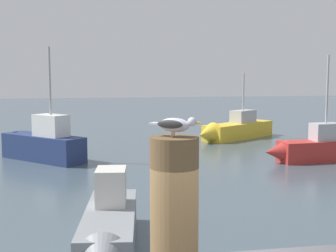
% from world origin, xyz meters
% --- Properties ---
extents(mooring_post, '(0.35, 0.35, 1.00)m').
position_xyz_m(mooring_post, '(0.19, -0.30, 2.22)').
color(mooring_post, brown).
rests_on(mooring_post, harbor_quay).
extents(seagull, '(0.35, 0.26, 0.14)m').
position_xyz_m(seagull, '(0.19, -0.30, 2.81)').
color(seagull, '#C67360').
rests_on(seagull, mooring_post).
extents(boat_red, '(3.83, 1.16, 3.85)m').
position_xyz_m(boat_red, '(7.76, 11.95, 0.49)').
color(boat_red, '#B72D28').
rests_on(boat_red, ground_plane).
extents(boat_navy, '(3.66, 3.68, 4.13)m').
position_xyz_m(boat_navy, '(-2.10, 14.10, 0.61)').
color(boat_navy, navy).
rests_on(boat_navy, ground_plane).
extents(boat_grey, '(1.35, 3.91, 1.41)m').
position_xyz_m(boat_grey, '(-0.05, 4.48, 0.42)').
color(boat_grey, gray).
rests_on(boat_grey, ground_plane).
extents(boat_yellow, '(4.84, 3.84, 3.30)m').
position_xyz_m(boat_yellow, '(6.74, 18.07, 0.46)').
color(boat_yellow, yellow).
rests_on(boat_yellow, ground_plane).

